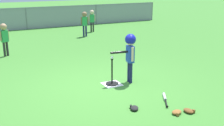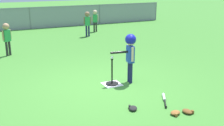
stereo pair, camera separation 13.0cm
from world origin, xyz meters
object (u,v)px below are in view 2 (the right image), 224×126
Objects in this scene: batter_child at (130,48)px; glove_tossed_aside at (133,108)px; glove_near_bats at (188,111)px; fielder_deep_left at (87,21)px; batting_tee at (112,80)px; fielder_near_right at (95,18)px; spare_bat_silver at (164,98)px; fielder_deep_center at (7,35)px; baseball_on_tee at (112,58)px; glove_by_plate at (175,113)px.

batter_child is 4.57× the size of glove_tossed_aside.
fielder_deep_left is at bearing 82.61° from glove_near_bats.
fielder_near_right is at bearing 70.61° from batting_tee.
batter_child reaches higher than spare_bat_silver.
glove_tossed_aside is (1.75, -5.49, -0.68)m from fielder_deep_center.
baseball_on_tee is 0.07× the size of fielder_deep_left.
fielder_deep_left is at bearing 81.70° from spare_bat_silver.
fielder_deep_left is (1.68, 6.02, 0.05)m from baseball_on_tee.
baseball_on_tee is 0.07× the size of fielder_near_right.
fielder_deep_center is (-2.45, 4.10, -0.16)m from batter_child.
batting_tee is at bearing 114.55° from spare_bat_silver.
spare_bat_silver is at bearing -65.45° from batting_tee.
batting_tee is 0.58m from baseball_on_tee.
glove_tossed_aside is (-0.25, -1.46, -0.65)m from baseball_on_tee.
batting_tee is at bearing 107.20° from glove_near_bats.
spare_bat_silver is at bearing -83.34° from batter_child.
fielder_near_right is at bearing 70.61° from baseball_on_tee.
fielder_near_right is at bearing 72.22° from glove_tossed_aside.
fielder_deep_center is 4.11× the size of glove_tossed_aside.
batter_child is 2.10m from glove_by_plate.
spare_bat_silver is at bearing -65.45° from baseball_on_tee.
spare_bat_silver is at bearing 71.45° from glove_by_plate.
glove_tossed_aside is at bearing -104.45° from fielder_deep_left.
batting_tee is 2.85× the size of glove_near_bats.
fielder_deep_left is 1.25m from fielder_near_right.
fielder_deep_left is 4.46× the size of glove_by_plate.
batter_child is 1.11× the size of fielder_deep_center.
baseball_on_tee is at bearing 171.28° from batter_child.
baseball_on_tee is at bearing -109.39° from fielder_near_right.
glove_by_plate is at bearing -99.17° from fielder_deep_left.
batter_child is 4.78m from fielder_deep_center.
fielder_deep_left reaches higher than fielder_deep_center.
baseball_on_tee reaches higher than spare_bat_silver.
glove_tossed_aside is (-0.71, -1.39, -0.85)m from batter_child.
glove_near_bats is (-1.83, -9.05, -0.66)m from fielder_near_right.
glove_near_bats is 1.06m from glove_tossed_aside.
spare_bat_silver is (-1.07, -7.36, -0.70)m from fielder_deep_left.
batter_child is 2.04× the size of spare_bat_silver.
glove_tossed_aside is at bearing -72.36° from fielder_deep_center.
batter_child is at bearing 87.80° from glove_by_plate.
baseball_on_tee is at bearing 0.00° from batting_tee.
batting_tee is 8.76× the size of baseball_on_tee.
glove_tossed_aside is at bearing -99.66° from batting_tee.
spare_bat_silver is at bearing 8.55° from glove_tossed_aside.
baseball_on_tee is 1.62m from glove_tossed_aside.
glove_tossed_aside is (-0.86, -0.13, 0.01)m from spare_bat_silver.
fielder_deep_left is at bearing -128.71° from fielder_near_right.
fielder_deep_center is at bearing 115.89° from spare_bat_silver.
batter_child is 1.78m from glove_tossed_aside.
batter_child is at bearing -8.72° from baseball_on_tee.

